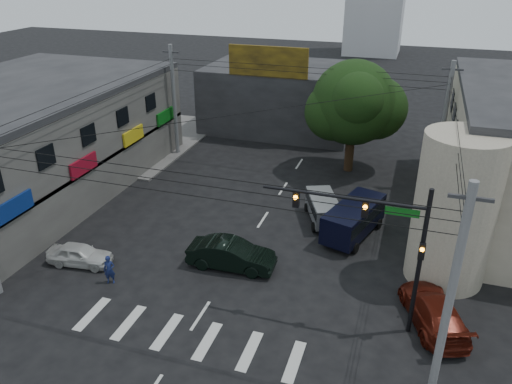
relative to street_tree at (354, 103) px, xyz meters
The scene contains 17 objects.
ground 18.30m from the street_tree, 103.24° to the right, with size 160.00×160.00×0.00m, color black.
sidewalk_far_left 22.67m from the street_tree, behind, with size 16.00×16.00×0.15m, color #514F4C.
building_left 24.68m from the street_tree, 153.43° to the right, with size 14.00×24.00×7.00m, color #484643.
corner_column 14.84m from the street_tree, 61.70° to the right, with size 4.00×4.00×8.00m, color gray.
building_far 12.29m from the street_tree, 131.63° to the left, with size 14.00×10.00×6.00m, color #232326.
billboard 9.17m from the street_tree, 152.86° to the left, with size 7.00×0.30×2.60m, color olive.
street_tree is the anchor object (origin of this frame).
traffic_gantry 18.42m from the street_tree, 78.01° to the right, with size 7.10×0.35×7.20m.
utility_pole_near_right 22.48m from the street_tree, 73.18° to the right, with size 0.32×0.32×9.20m, color #59595B.
utility_pole_far_left 14.56m from the street_tree, behind, with size 0.32×0.32×9.20m, color #59595B.
utility_pole_far_right 6.63m from the street_tree, ahead, with size 0.32×0.32×9.20m, color #59595B.
dark_sedan 16.84m from the street_tree, 104.44° to the right, with size 4.89×1.90×1.59m, color black.
white_compact 22.24m from the street_tree, 123.95° to the right, with size 3.73×1.89×1.22m, color beige.
maroon_sedan 18.92m from the street_tree, 69.22° to the right, with size 3.72×5.47×1.47m, color #50140B.
silver_minivan 10.11m from the street_tree, 91.83° to the right, with size 2.97×4.16×1.65m, color gray, non-canonical shape.
navy_van 11.25m from the street_tree, 79.94° to the right, with size 3.36×5.52×2.07m, color black, non-canonical shape.
traffic_officer 21.77m from the street_tree, 116.69° to the right, with size 0.68×0.56×1.60m, color #16204F.
Camera 1 is at (8.40, -20.16, 15.65)m, focal length 35.00 mm.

